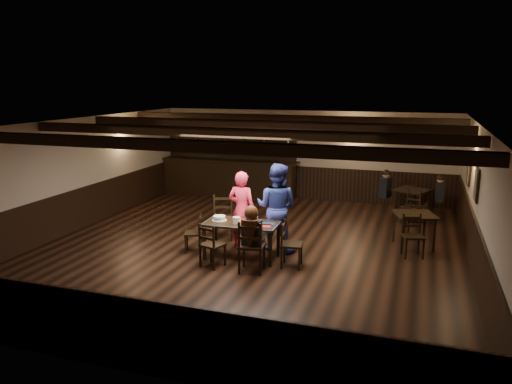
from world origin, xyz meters
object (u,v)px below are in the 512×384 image
(woman_pink, at_px, (242,210))
(bar_counter, at_px, (229,172))
(chair_near_left, at_px, (210,242))
(dining_table, at_px, (242,227))
(chair_near_right, at_px, (251,243))
(cake, at_px, (219,218))
(man_blue, at_px, (277,207))

(woman_pink, height_order, bar_counter, bar_counter)
(chair_near_left, xyz_separation_m, bar_counter, (-2.00, 6.08, 0.21))
(dining_table, bearing_deg, chair_near_right, -58.03)
(dining_table, relative_size, bar_counter, 0.34)
(cake, xyz_separation_m, bar_counter, (-1.90, 5.36, -0.07))
(man_blue, xyz_separation_m, bar_counter, (-2.93, 4.68, -0.22))
(cake, bearing_deg, chair_near_right, -38.03)
(chair_near_left, distance_m, cake, 0.78)
(man_blue, bearing_deg, woman_pink, 8.33)
(dining_table, relative_size, man_blue, 0.81)
(dining_table, relative_size, cake, 4.93)
(chair_near_left, bearing_deg, chair_near_right, -1.43)
(chair_near_left, distance_m, chair_near_right, 0.85)
(man_blue, xyz_separation_m, cake, (-1.03, -0.68, -0.15))
(dining_table, bearing_deg, woman_pink, 109.70)
(chair_near_left, bearing_deg, man_blue, 56.22)
(chair_near_left, height_order, man_blue, man_blue)
(dining_table, height_order, chair_near_left, chair_near_left)
(cake, bearing_deg, dining_table, -2.56)
(chair_near_left, relative_size, man_blue, 0.47)
(chair_near_right, bearing_deg, bar_counter, 115.00)
(chair_near_right, distance_m, cake, 1.22)
(chair_near_left, xyz_separation_m, chair_near_right, (0.85, -0.02, 0.08))
(dining_table, xyz_separation_m, bar_counter, (-2.40, 5.39, 0.06))
(bar_counter, bearing_deg, man_blue, -57.94)
(chair_near_right, bearing_deg, chair_near_left, 178.57)
(cake, bearing_deg, bar_counter, 109.52)
(woman_pink, xyz_separation_m, cake, (-0.26, -0.63, -0.05))
(woman_pink, bearing_deg, bar_counter, -62.04)
(chair_near_left, relative_size, woman_pink, 0.52)
(chair_near_left, distance_m, bar_counter, 6.40)
(dining_table, xyz_separation_m, cake, (-0.50, 0.02, 0.13))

